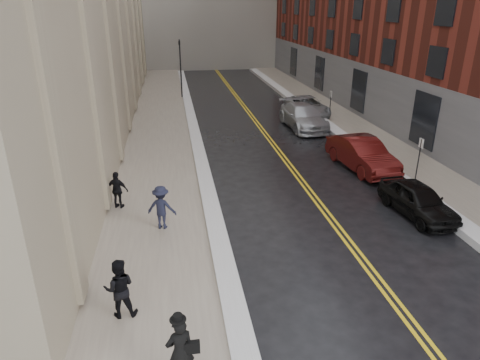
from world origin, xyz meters
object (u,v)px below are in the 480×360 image
object	(u,v)px
pedestrian_a	(119,288)
pedestrian_b	(161,207)
pedestrian_c	(118,190)
car_maroon	(362,154)
pedestrian_main	(180,351)
car_silver_far	(307,106)
car_black	(418,200)
car_silver_near	(303,116)

from	to	relation	value
pedestrian_a	pedestrian_b	distance (m)	4.95
pedestrian_a	pedestrian_c	distance (m)	6.94
car_maroon	pedestrian_main	xyz separation A→B (m)	(-9.79, -12.52, 0.20)
car_silver_far	pedestrian_a	distance (m)	24.90
car_maroon	pedestrian_a	size ratio (longest dim) A/B	2.90
pedestrian_b	pedestrian_a	bearing A→B (deg)	94.19
car_black	pedestrian_c	world-z (taller)	pedestrian_c
pedestrian_main	pedestrian_b	distance (m)	7.38
pedestrian_main	pedestrian_a	xyz separation A→B (m)	(-1.53, 2.53, -0.01)
pedestrian_b	pedestrian_c	bearing A→B (deg)	-32.02
car_maroon	pedestrian_c	xyz separation A→B (m)	(-12.07, -3.09, 0.12)
car_silver_near	car_black	bearing A→B (deg)	-89.50
pedestrian_a	pedestrian_b	xyz separation A→B (m)	(1.07, 4.84, -0.01)
car_black	car_silver_near	distance (m)	13.73
pedestrian_a	car_black	bearing A→B (deg)	-158.91
car_silver_far	pedestrian_c	distance (m)	19.64
car_black	car_maroon	xyz separation A→B (m)	(-0.02, 5.43, 0.15)
pedestrian_a	pedestrian_c	xyz separation A→B (m)	(-0.75, 6.90, -0.07)
car_maroon	pedestrian_c	size ratio (longest dim) A/B	3.15
car_black	car_maroon	distance (m)	5.43
pedestrian_c	car_silver_far	bearing A→B (deg)	-110.02
car_black	car_silver_near	bearing A→B (deg)	87.12
car_black	pedestrian_c	bearing A→B (deg)	163.40
car_maroon	car_silver_far	xyz separation A→B (m)	(0.74, 11.79, -0.11)
pedestrian_main	pedestrian_c	xyz separation A→B (m)	(-2.28, 9.43, -0.08)
car_maroon	pedestrian_main	size ratio (longest dim) A/B	2.87
car_black	pedestrian_main	world-z (taller)	pedestrian_main
car_maroon	car_silver_near	bearing A→B (deg)	87.65
car_maroon	pedestrian_a	bearing A→B (deg)	-145.41
pedestrian_a	pedestrian_main	bearing A→B (deg)	120.39
pedestrian_main	pedestrian_a	distance (m)	2.96
car_silver_near	pedestrian_b	size ratio (longest dim) A/B	3.30
pedestrian_main	pedestrian_a	size ratio (longest dim) A/B	1.01
car_silver_far	pedestrian_c	size ratio (longest dim) A/B	3.25
car_silver_near	pedestrian_b	xyz separation A→B (m)	(-9.61, -13.44, 0.19)
pedestrian_main	car_maroon	bearing A→B (deg)	-143.78
car_silver_far	car_silver_near	bearing A→B (deg)	-115.37
car_silver_near	pedestrian_main	world-z (taller)	pedestrian_main
car_black	pedestrian_a	world-z (taller)	pedestrian_a
car_maroon	pedestrian_b	size ratio (longest dim) A/B	2.93
pedestrian_b	car_silver_far	bearing A→B (deg)	-106.37
car_silver_near	pedestrian_main	distance (m)	22.73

